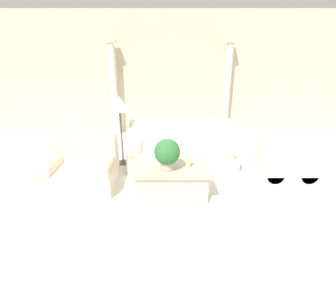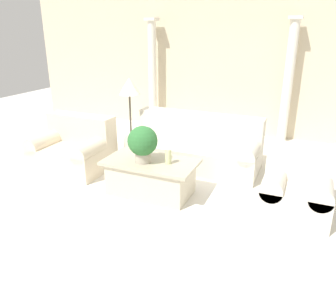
% 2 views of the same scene
% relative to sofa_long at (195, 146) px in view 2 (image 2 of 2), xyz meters
% --- Properties ---
extents(ground_plane, '(16.00, 16.00, 0.00)m').
position_rel_sofa_long_xyz_m(ground_plane, '(-0.10, -0.74, -0.34)').
color(ground_plane, silver).
extents(wall_back, '(10.00, 0.06, 3.20)m').
position_rel_sofa_long_xyz_m(wall_back, '(-0.10, 2.20, 1.26)').
color(wall_back, beige).
rests_on(wall_back, ground_plane).
extents(sofa_long, '(2.19, 0.92, 0.87)m').
position_rel_sofa_long_xyz_m(sofa_long, '(0.00, 0.00, 0.00)').
color(sofa_long, beige).
rests_on(sofa_long, ground_plane).
extents(loveseat, '(1.22, 0.92, 0.87)m').
position_rel_sofa_long_xyz_m(loveseat, '(-1.84, -0.91, 0.01)').
color(loveseat, beige).
rests_on(loveseat, ground_plane).
extents(coffee_table, '(1.30, 0.71, 0.50)m').
position_rel_sofa_long_xyz_m(coffee_table, '(-0.23, -1.25, -0.09)').
color(coffee_table, beige).
rests_on(coffee_table, ground_plane).
extents(potted_plant, '(0.41, 0.41, 0.52)m').
position_rel_sofa_long_xyz_m(potted_plant, '(-0.31, -1.33, 0.45)').
color(potted_plant, '#B2A893').
rests_on(potted_plant, coffee_table).
extents(pillar_candle, '(0.08, 0.08, 0.21)m').
position_rel_sofa_long_xyz_m(pillar_candle, '(0.04, -1.25, 0.26)').
color(pillar_candle, beige).
rests_on(pillar_candle, coffee_table).
extents(floor_lamp, '(0.38, 0.38, 1.44)m').
position_rel_sofa_long_xyz_m(floor_lamp, '(-1.25, -0.01, 0.88)').
color(floor_lamp, '#4C473D').
rests_on(floor_lamp, ground_plane).
extents(column_left, '(0.26, 0.26, 2.48)m').
position_rel_sofa_long_xyz_m(column_left, '(-1.73, 1.91, 0.93)').
color(column_left, silver).
rests_on(column_left, ground_plane).
extents(column_right, '(0.26, 0.26, 2.48)m').
position_rel_sofa_long_xyz_m(column_right, '(1.27, 1.91, 0.93)').
color(column_right, silver).
rests_on(column_right, ground_plane).
extents(armchair, '(0.82, 0.79, 0.83)m').
position_rel_sofa_long_xyz_m(armchair, '(1.70, -0.98, 0.00)').
color(armchair, beige).
rests_on(armchair, ground_plane).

